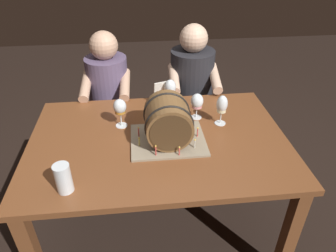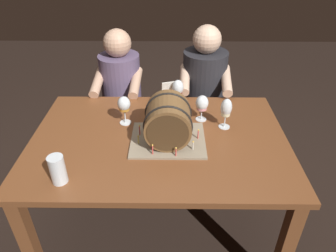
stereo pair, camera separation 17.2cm
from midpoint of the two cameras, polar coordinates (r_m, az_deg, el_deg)
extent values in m
plane|color=black|center=(2.32, -3.66, -17.64)|extent=(8.00, 8.00, 0.00)
cube|color=brown|center=(1.81, -4.47, -2.84)|extent=(1.47, 0.99, 0.03)
cube|color=brown|center=(1.90, 18.69, -18.49)|extent=(0.07, 0.07, 0.72)
cube|color=brown|center=(2.48, -20.41, -4.74)|extent=(0.07, 0.07, 0.72)
cube|color=brown|center=(2.49, 11.23, -2.86)|extent=(0.07, 0.07, 0.72)
cube|color=gray|center=(1.78, -2.78, -2.62)|extent=(0.42, 0.34, 0.01)
cylinder|color=brown|center=(1.70, -2.89, 0.94)|extent=(0.25, 0.25, 0.25)
cylinder|color=#46301B|center=(1.60, -2.59, -1.52)|extent=(0.22, 0.00, 0.22)
cylinder|color=#46301B|center=(1.81, -3.16, 3.10)|extent=(0.22, 0.00, 0.22)
torus|color=black|center=(1.64, -2.73, -0.38)|extent=(0.27, 0.01, 0.27)
torus|color=black|center=(1.76, -3.05, 2.16)|extent=(0.27, 0.01, 0.27)
cylinder|color=#D64C47|center=(1.78, 2.64, -1.32)|extent=(0.01, 0.01, 0.05)
sphere|color=#F9C64C|center=(1.76, 2.67, -0.47)|extent=(0.01, 0.01, 0.01)
cylinder|color=#D64C47|center=(1.86, 0.89, 0.19)|extent=(0.01, 0.01, 0.04)
sphere|color=#F9C64C|center=(1.84, 0.90, 0.92)|extent=(0.01, 0.01, 0.01)
cylinder|color=#D64C47|center=(1.88, -1.68, 0.91)|extent=(0.01, 0.01, 0.05)
sphere|color=#F9C64C|center=(1.87, -1.70, 1.74)|extent=(0.01, 0.01, 0.01)
cylinder|color=black|center=(1.87, -5.82, 0.38)|extent=(0.01, 0.01, 0.05)
sphere|color=#F9C64C|center=(1.85, -5.88, 1.21)|extent=(0.01, 0.01, 0.01)
cylinder|color=#D64C47|center=(1.80, -8.10, -1.27)|extent=(0.01, 0.01, 0.05)
sphere|color=#F9C64C|center=(1.78, -8.19, -0.41)|extent=(0.01, 0.01, 0.01)
cylinder|color=#EAD666|center=(1.73, -8.11, -3.06)|extent=(0.01, 0.01, 0.04)
sphere|color=#F9C64C|center=(1.71, -8.19, -2.31)|extent=(0.01, 0.01, 0.01)
cylinder|color=#D64C47|center=(1.65, -5.25, -4.68)|extent=(0.01, 0.01, 0.05)
sphere|color=#F9C64C|center=(1.63, -5.31, -3.79)|extent=(0.01, 0.01, 0.01)
cylinder|color=#D64C47|center=(1.64, -0.94, -4.80)|extent=(0.01, 0.01, 0.04)
sphere|color=#F9C64C|center=(1.63, -0.95, -4.02)|extent=(0.01, 0.01, 0.01)
cylinder|color=silver|center=(1.69, 1.97, -3.42)|extent=(0.01, 0.01, 0.05)
sphere|color=#F9C64C|center=(1.68, 1.99, -2.64)|extent=(0.01, 0.01, 0.01)
cylinder|color=white|center=(1.94, -10.97, 0.01)|extent=(0.07, 0.07, 0.00)
cylinder|color=white|center=(1.92, -11.11, 1.13)|extent=(0.01, 0.01, 0.09)
ellipsoid|color=white|center=(1.87, -11.40, 3.43)|extent=(0.08, 0.08, 0.09)
cylinder|color=#C6842D|center=(1.88, -11.33, 2.86)|extent=(0.06, 0.06, 0.04)
cylinder|color=white|center=(1.94, 6.95, 0.44)|extent=(0.07, 0.07, 0.00)
cylinder|color=white|center=(1.92, 7.03, 1.46)|extent=(0.01, 0.01, 0.08)
ellipsoid|color=white|center=(1.87, 7.23, 3.90)|extent=(0.07, 0.07, 0.11)
cylinder|color=beige|center=(1.89, 7.15, 2.97)|extent=(0.05, 0.05, 0.03)
cylinder|color=white|center=(1.99, 2.68, 1.53)|extent=(0.07, 0.07, 0.00)
cylinder|color=white|center=(1.97, 2.71, 2.42)|extent=(0.01, 0.01, 0.07)
ellipsoid|color=white|center=(1.93, 2.77, 4.50)|extent=(0.08, 0.08, 0.10)
cylinder|color=pink|center=(1.94, 2.75, 3.90)|extent=(0.06, 0.06, 0.04)
cylinder|color=white|center=(2.13, -1.92, 3.94)|extent=(0.06, 0.06, 0.00)
cylinder|color=white|center=(2.11, -1.94, 4.87)|extent=(0.01, 0.01, 0.08)
ellipsoid|color=white|center=(2.07, -1.99, 7.04)|extent=(0.08, 0.08, 0.10)
cylinder|color=maroon|center=(2.08, -1.97, 6.33)|extent=(0.06, 0.06, 0.04)
cylinder|color=white|center=(1.54, -21.64, -8.96)|extent=(0.08, 0.08, 0.15)
cylinder|color=#C6842D|center=(1.55, -21.44, -9.68)|extent=(0.07, 0.07, 0.09)
cylinder|color=white|center=(1.52, -21.85, -8.20)|extent=(0.07, 0.07, 0.01)
cube|color=silver|center=(2.12, -3.50, 6.09)|extent=(0.11, 0.06, 0.16)
cube|color=#372D40|center=(2.73, -11.48, -2.68)|extent=(0.34, 0.32, 0.45)
cylinder|color=#5B4C6B|center=(2.48, -12.72, 6.38)|extent=(0.32, 0.32, 0.52)
sphere|color=tan|center=(2.35, -13.78, 14.01)|extent=(0.20, 0.20, 0.20)
cylinder|color=tan|center=(2.30, -10.01, 7.37)|extent=(0.08, 0.31, 0.14)
cylinder|color=tan|center=(2.35, -16.79, 6.98)|extent=(0.08, 0.31, 0.14)
cube|color=black|center=(2.73, 2.09, -1.86)|extent=(0.34, 0.32, 0.45)
cylinder|color=#232328|center=(2.48, 2.32, 7.56)|extent=(0.35, 0.35, 0.55)
sphere|color=beige|center=(2.34, 2.53, 15.62)|extent=(0.21, 0.21, 0.21)
cylinder|color=beige|center=(2.33, 6.40, 8.70)|extent=(0.09, 0.31, 0.14)
cylinder|color=beige|center=(2.30, -1.06, 8.57)|extent=(0.09, 0.31, 0.14)
camera|label=1|loc=(0.09, -92.86, -1.89)|focal=33.51mm
camera|label=2|loc=(0.09, 87.14, 1.89)|focal=33.51mm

